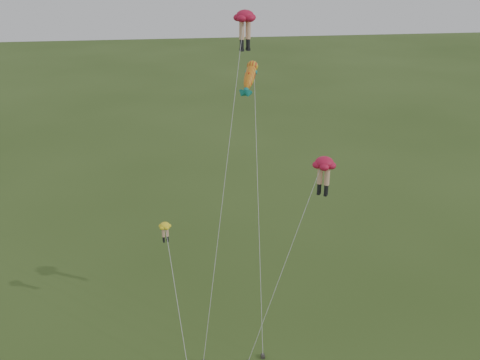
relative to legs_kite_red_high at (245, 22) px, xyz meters
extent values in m
plane|color=#314719|center=(-1.36, -9.84, -21.78)|extent=(300.00, 300.00, 0.00)
ellipsoid|color=#B71234|center=(0.05, 0.11, 0.46)|extent=(2.17, 2.17, 0.85)
cylinder|color=#E3A986|center=(-0.20, 0.02, -0.55)|extent=(0.38, 0.38, 1.30)
cylinder|color=black|center=(-0.20, 0.02, -1.52)|extent=(0.29, 0.29, 0.65)
cube|color=black|center=(-0.20, 0.02, -1.94)|extent=(0.33, 0.43, 0.19)
cylinder|color=#E3A986|center=(0.29, 0.20, -0.55)|extent=(0.38, 0.38, 1.30)
cylinder|color=black|center=(0.29, 0.20, -1.52)|extent=(0.29, 0.29, 0.65)
cube|color=black|center=(0.29, 0.20, -1.94)|extent=(0.33, 0.43, 0.19)
cylinder|color=silver|center=(-2.10, -4.97, -10.35)|extent=(4.34, 10.20, 22.45)
ellipsoid|color=#B71234|center=(4.25, -7.61, -8.07)|extent=(2.22, 2.22, 0.80)
cylinder|color=#E3A986|center=(4.05, -7.47, -9.01)|extent=(0.36, 0.36, 1.22)
cylinder|color=black|center=(4.05, -7.47, -9.93)|extent=(0.28, 0.28, 0.61)
cube|color=black|center=(4.05, -7.47, -10.32)|extent=(0.36, 0.41, 0.18)
cylinder|color=#E3A986|center=(4.46, -7.74, -9.01)|extent=(0.36, 0.36, 1.22)
cylinder|color=black|center=(4.46, -7.74, -9.93)|extent=(0.28, 0.28, 0.61)
cube|color=black|center=(4.46, -7.74, -10.32)|extent=(0.36, 0.41, 0.18)
cylinder|color=silver|center=(1.55, -9.05, -14.62)|extent=(5.45, 2.92, 13.89)
ellipsoid|color=yellow|center=(-6.45, -4.94, -13.40)|extent=(1.08, 1.08, 0.46)
cylinder|color=#E3A986|center=(-6.59, -4.97, -13.95)|extent=(0.21, 0.21, 0.71)
cylinder|color=black|center=(-6.59, -4.97, -14.48)|extent=(0.16, 0.16, 0.35)
cube|color=black|center=(-6.59, -4.97, -14.71)|extent=(0.15, 0.22, 0.10)
cylinder|color=#E3A986|center=(-6.31, -4.91, -13.95)|extent=(0.21, 0.21, 0.71)
cylinder|color=black|center=(-6.31, -4.91, -14.48)|extent=(0.16, 0.16, 0.35)
cube|color=black|center=(-6.31, -4.91, -14.71)|extent=(0.15, 0.22, 0.10)
cylinder|color=silver|center=(-5.88, -8.14, -17.37)|extent=(1.18, 6.43, 8.40)
ellipsoid|color=gold|center=(0.49, 0.40, -3.90)|extent=(1.91, 2.75, 2.42)
sphere|color=gold|center=(0.49, 0.40, -3.90)|extent=(1.35, 1.53, 1.27)
cone|color=#12776E|center=(0.49, 0.40, -3.90)|extent=(1.13, 1.37, 1.21)
cone|color=#12776E|center=(0.49, 0.40, -3.90)|extent=(1.13, 1.37, 1.21)
cone|color=#12776E|center=(0.49, 0.40, -3.90)|extent=(0.64, 0.77, 0.68)
cone|color=#12776E|center=(0.49, 0.40, -3.90)|extent=(0.64, 0.77, 0.68)
cone|color=red|center=(0.49, 0.40, -3.90)|extent=(0.67, 0.78, 0.67)
cylinder|color=silver|center=(0.23, -4.79, -12.73)|extent=(0.56, 10.41, 17.67)
cube|color=black|center=(-0.04, -9.98, -21.66)|extent=(0.25, 0.35, 0.24)
camera|label=1|loc=(-5.61, -39.27, 4.79)|focal=40.00mm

